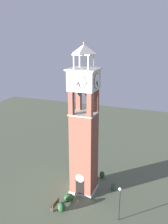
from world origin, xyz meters
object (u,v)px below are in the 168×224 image
Objects in this scene: trash_bin at (113,187)px; park_bench at (55,205)px; clock_tower at (84,134)px; lamp_post at (120,198)px.

park_bench is at bearing -131.85° from trash_bin.
trash_bin is at bearing 21.88° from clock_tower.
clock_tower is at bearing 145.53° from lamp_post.
lamp_post is at bearing 5.87° from park_bench.
clock_tower is at bearing -158.12° from trash_bin.
clock_tower is 4.57× the size of lamp_post.
lamp_post reaches higher than park_bench.
lamp_post is at bearing -68.83° from trash_bin.
lamp_post is 6.16m from trash_bin.
clock_tower is at bearing 68.13° from park_bench.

